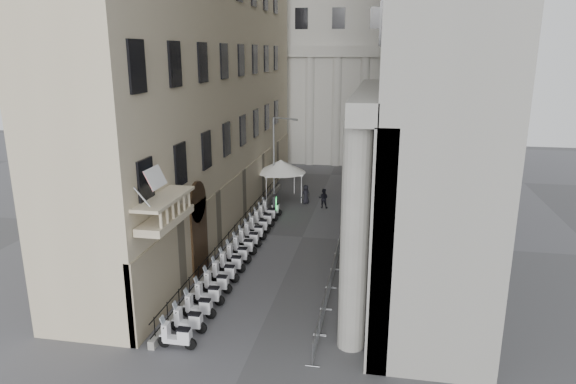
% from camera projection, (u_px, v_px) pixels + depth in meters
% --- Properties ---
extents(far_building, '(22.00, 10.00, 30.00)m').
position_uv_depth(far_building, '(342.00, 30.00, 59.36)').
color(far_building, '#A4A39B').
rests_on(far_building, ground).
extents(iron_fence, '(0.30, 28.00, 1.40)m').
position_uv_depth(iron_fence, '(239.00, 239.00, 35.66)').
color(iron_fence, black).
rests_on(iron_fence, ground).
extents(blue_awning, '(1.60, 3.00, 3.00)m').
position_uv_depth(blue_awning, '(366.00, 212.00, 41.75)').
color(blue_awning, navy).
rests_on(blue_awning, ground).
extents(flag, '(1.00, 1.40, 8.20)m').
position_uv_depth(flag, '(167.00, 339.00, 23.28)').
color(flag, '#9E0C11').
rests_on(flag, ground).
extents(scooter_0, '(1.40, 0.57, 1.50)m').
position_uv_depth(scooter_0, '(178.00, 348.00, 22.54)').
color(scooter_0, white).
rests_on(scooter_0, ground).
extents(scooter_1, '(1.40, 0.57, 1.50)m').
position_uv_depth(scooter_1, '(189.00, 332.00, 23.84)').
color(scooter_1, white).
rests_on(scooter_1, ground).
extents(scooter_2, '(1.40, 0.57, 1.50)m').
position_uv_depth(scooter_2, '(200.00, 318.00, 25.14)').
color(scooter_2, white).
rests_on(scooter_2, ground).
extents(scooter_3, '(1.40, 0.57, 1.50)m').
position_uv_depth(scooter_3, '(209.00, 304.00, 26.45)').
color(scooter_3, white).
rests_on(scooter_3, ground).
extents(scooter_4, '(1.40, 0.57, 1.50)m').
position_uv_depth(scooter_4, '(217.00, 293.00, 27.75)').
color(scooter_4, white).
rests_on(scooter_4, ground).
extents(scooter_5, '(1.40, 0.57, 1.50)m').
position_uv_depth(scooter_5, '(225.00, 282.00, 29.05)').
color(scooter_5, white).
rests_on(scooter_5, ground).
extents(scooter_6, '(1.40, 0.57, 1.50)m').
position_uv_depth(scooter_6, '(232.00, 272.00, 30.35)').
color(scooter_6, white).
rests_on(scooter_6, ground).
extents(scooter_7, '(1.40, 0.57, 1.50)m').
position_uv_depth(scooter_7, '(238.00, 263.00, 31.65)').
color(scooter_7, white).
rests_on(scooter_7, ground).
extents(scooter_8, '(1.40, 0.57, 1.50)m').
position_uv_depth(scooter_8, '(244.00, 254.00, 32.95)').
color(scooter_8, white).
rests_on(scooter_8, ground).
extents(scooter_9, '(1.40, 0.57, 1.50)m').
position_uv_depth(scooter_9, '(249.00, 247.00, 34.25)').
color(scooter_9, white).
rests_on(scooter_9, ground).
extents(scooter_10, '(1.40, 0.57, 1.50)m').
position_uv_depth(scooter_10, '(254.00, 240.00, 35.55)').
color(scooter_10, white).
rests_on(scooter_10, ground).
extents(scooter_11, '(1.40, 0.57, 1.50)m').
position_uv_depth(scooter_11, '(259.00, 233.00, 36.85)').
color(scooter_11, white).
rests_on(scooter_11, ground).
extents(scooter_12, '(1.40, 0.57, 1.50)m').
position_uv_depth(scooter_12, '(263.00, 227.00, 38.15)').
color(scooter_12, white).
rests_on(scooter_12, ground).
extents(scooter_13, '(1.40, 0.57, 1.50)m').
position_uv_depth(scooter_13, '(268.00, 221.00, 39.45)').
color(scooter_13, white).
rests_on(scooter_13, ground).
extents(scooter_14, '(1.40, 0.57, 1.50)m').
position_uv_depth(scooter_14, '(271.00, 216.00, 40.75)').
color(scooter_14, white).
rests_on(scooter_14, ground).
extents(barrier_0, '(0.60, 2.40, 1.10)m').
position_uv_depth(barrier_0, '(316.00, 351.00, 22.35)').
color(barrier_0, '#989B9F').
rests_on(barrier_0, ground).
extents(barrier_1, '(0.60, 2.40, 1.10)m').
position_uv_depth(barrier_1, '(323.00, 322.00, 24.72)').
color(barrier_1, '#989B9F').
rests_on(barrier_1, ground).
extents(barrier_2, '(0.60, 2.40, 1.10)m').
position_uv_depth(barrier_2, '(329.00, 298.00, 27.09)').
color(barrier_2, '#989B9F').
rests_on(barrier_2, ground).
extents(barrier_3, '(0.60, 2.40, 1.10)m').
position_uv_depth(barrier_3, '(333.00, 279.00, 29.46)').
color(barrier_3, '#989B9F').
rests_on(barrier_3, ground).
extents(barrier_4, '(0.60, 2.40, 1.10)m').
position_uv_depth(barrier_4, '(337.00, 262.00, 31.83)').
color(barrier_4, '#989B9F').
rests_on(barrier_4, ground).
extents(barrier_5, '(0.60, 2.40, 1.10)m').
position_uv_depth(barrier_5, '(341.00, 247.00, 34.20)').
color(barrier_5, '#989B9F').
rests_on(barrier_5, ground).
extents(barrier_6, '(0.60, 2.40, 1.10)m').
position_uv_depth(barrier_6, '(344.00, 234.00, 36.57)').
color(barrier_6, '#989B9F').
rests_on(barrier_6, ground).
extents(security_tent, '(4.34, 4.34, 3.53)m').
position_uv_depth(security_tent, '(287.00, 168.00, 43.98)').
color(security_tent, white).
rests_on(security_tent, ground).
extents(street_lamp, '(2.28, 0.96, 7.30)m').
position_uv_depth(street_lamp, '(276.00, 152.00, 43.63)').
color(street_lamp, gray).
rests_on(street_lamp, ground).
extents(info_kiosk, '(0.36, 0.82, 1.69)m').
position_uv_depth(info_kiosk, '(275.00, 206.00, 40.43)').
color(info_kiosk, black).
rests_on(info_kiosk, ground).
extents(pedestrian_a, '(0.71, 0.60, 1.67)m').
position_uv_depth(pedestrian_a, '(345.00, 191.00, 44.86)').
color(pedestrian_a, '#0D0D34').
rests_on(pedestrian_a, ground).
extents(pedestrian_b, '(0.84, 0.67, 1.64)m').
position_uv_depth(pedestrian_b, '(323.00, 198.00, 42.59)').
color(pedestrian_b, black).
rests_on(pedestrian_b, ground).
extents(pedestrian_c, '(0.95, 0.91, 1.64)m').
position_uv_depth(pedestrian_c, '(306.00, 194.00, 43.74)').
color(pedestrian_c, black).
rests_on(pedestrian_c, ground).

